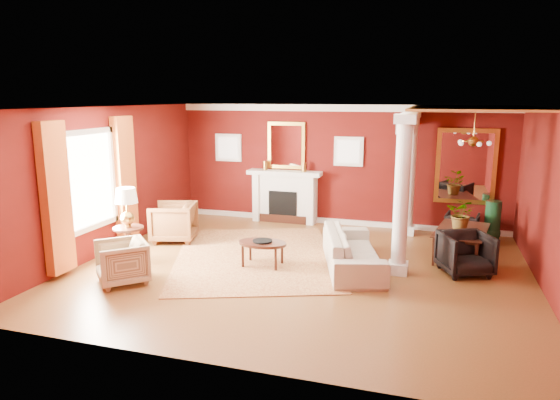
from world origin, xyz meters
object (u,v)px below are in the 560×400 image
(coffee_table, at_px, (263,244))
(side_table, at_px, (127,213))
(sofa, at_px, (353,244))
(armchair_leopard, at_px, (173,220))
(dining_table, at_px, (463,236))
(armchair_stripe, at_px, (122,260))

(coffee_table, relative_size, side_table, 0.64)
(sofa, height_order, armchair_leopard, armchair_leopard)
(armchair_leopard, bearing_deg, dining_table, 80.14)
(sofa, distance_m, dining_table, 2.30)
(sofa, height_order, armchair_stripe, sofa)
(sofa, xyz_separation_m, side_table, (-4.14, -0.83, 0.49))
(armchair_stripe, xyz_separation_m, side_table, (-0.55, 1.05, 0.54))
(sofa, bearing_deg, coffee_table, 86.41)
(armchair_leopard, distance_m, coffee_table, 2.58)
(coffee_table, distance_m, dining_table, 3.90)
(coffee_table, height_order, side_table, side_table)
(side_table, height_order, dining_table, side_table)
(coffee_table, xyz_separation_m, dining_table, (3.56, 1.58, 0.03))
(coffee_table, xyz_separation_m, side_table, (-2.53, -0.46, 0.53))
(sofa, bearing_deg, armchair_stripe, 101.18)
(sofa, relative_size, dining_table, 1.45)
(armchair_stripe, height_order, coffee_table, armchair_stripe)
(armchair_leopard, height_order, side_table, side_table)
(armchair_stripe, distance_m, dining_table, 6.34)
(armchair_leopard, relative_size, coffee_table, 1.02)
(sofa, height_order, dining_table, sofa)
(coffee_table, bearing_deg, armchair_stripe, -142.67)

